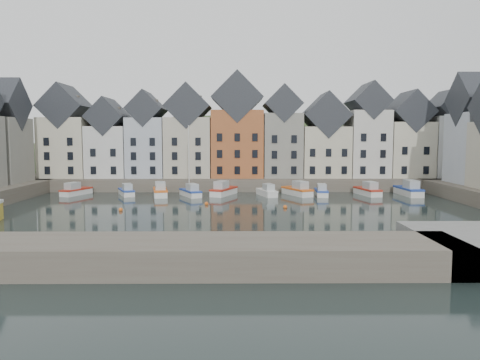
{
  "coord_description": "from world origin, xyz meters",
  "views": [
    {
      "loc": [
        -0.12,
        -52.68,
        8.89
      ],
      "look_at": [
        0.37,
        6.0,
        3.45
      ],
      "focal_mm": 35.0,
      "sensor_mm": 36.0,
      "label": 1
    }
  ],
  "objects": [
    {
      "name": "boat_c",
      "position": [
        -11.52,
        17.07,
        0.72
      ],
      "size": [
        3.15,
        6.57,
        2.42
      ],
      "rotation": [
        0.0,
        0.0,
        0.2
      ],
      "color": "silver",
      "rests_on": "ground"
    },
    {
      "name": "boat_f",
      "position": [
        4.54,
        17.16,
        0.62
      ],
      "size": [
        3.12,
        5.68,
        2.08
      ],
      "rotation": [
        0.0,
        0.0,
        0.28
      ],
      "color": "silver",
      "rests_on": "ground"
    },
    {
      "name": "far_quay",
      "position": [
        0.0,
        30.0,
        1.0
      ],
      "size": [
        90.0,
        16.0,
        2.0
      ],
      "primitive_type": "cube",
      "color": "brown",
      "rests_on": "ground"
    },
    {
      "name": "hillside",
      "position": [
        0.02,
        56.0,
        -17.96
      ],
      "size": [
        153.6,
        70.4,
        64.0
      ],
      "color": "#253219",
      "rests_on": "ground"
    },
    {
      "name": "boat_a",
      "position": [
        -24.65,
        18.38,
        0.66
      ],
      "size": [
        3.64,
        6.02,
        2.21
      ],
      "rotation": [
        0.0,
        0.0,
        -0.35
      ],
      "color": "silver",
      "rests_on": "ground"
    },
    {
      "name": "boat_i",
      "position": [
        19.98,
        17.83,
        0.71
      ],
      "size": [
        3.03,
        6.42,
        2.37
      ],
      "rotation": [
        0.0,
        0.0,
        0.19
      ],
      "color": "silver",
      "rests_on": "ground"
    },
    {
      "name": "boat_e",
      "position": [
        -2.06,
        18.01,
        0.74
      ],
      "size": [
        4.28,
        6.73,
        2.48
      ],
      "rotation": [
        0.0,
        0.0,
        -0.38
      ],
      "color": "silver",
      "rests_on": "ground"
    },
    {
      "name": "ground",
      "position": [
        0.0,
        0.0,
        0.0
      ],
      "size": [
        260.0,
        260.0,
        0.0
      ],
      "primitive_type": "plane",
      "color": "black",
      "rests_on": "ground"
    },
    {
      "name": "boat_g",
      "position": [
        9.24,
        17.79,
        0.74
      ],
      "size": [
        4.36,
        6.72,
        2.48
      ],
      "rotation": [
        0.0,
        0.0,
        0.4
      ],
      "color": "silver",
      "rests_on": "ground"
    },
    {
      "name": "boat_d",
      "position": [
        -6.89,
        16.63,
        0.7
      ],
      "size": [
        3.94,
        5.86,
        10.8
      ],
      "rotation": [
        0.0,
        0.0,
        0.43
      ],
      "color": "silver",
      "rests_on": "ground"
    },
    {
      "name": "boat_j",
      "position": [
        26.14,
        17.6,
        0.79
      ],
      "size": [
        2.45,
        6.98,
        2.65
      ],
      "rotation": [
        0.0,
        0.0,
        0.05
      ],
      "color": "silver",
      "rests_on": "ground"
    },
    {
      "name": "boat_b",
      "position": [
        -16.77,
        17.94,
        0.61
      ],
      "size": [
        3.62,
        5.57,
        2.05
      ],
      "rotation": [
        0.0,
        0.0,
        0.4
      ],
      "color": "silver",
      "rests_on": "ground"
    },
    {
      "name": "boat_h",
      "position": [
        12.72,
        17.16,
        0.62
      ],
      "size": [
        2.11,
        5.53,
        2.08
      ],
      "rotation": [
        0.0,
        0.0,
        -0.08
      ],
      "color": "silver",
      "rests_on": "ground"
    },
    {
      "name": "far_terrace",
      "position": [
        3.21,
        28.0,
        8.88
      ],
      "size": [
        72.37,
        8.16,
        17.78
      ],
      "color": "beige",
      "rests_on": "far_quay"
    },
    {
      "name": "near_wall",
      "position": [
        -10.0,
        -22.0,
        1.0
      ],
      "size": [
        50.0,
        6.0,
        2.0
      ],
      "primitive_type": "cube",
      "color": "brown",
      "rests_on": "ground"
    },
    {
      "name": "mooring_buoys",
      "position": [
        -4.0,
        5.33,
        0.15
      ],
      "size": [
        20.5,
        5.5,
        0.5
      ],
      "color": "#DB5B19",
      "rests_on": "ground"
    }
  ]
}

